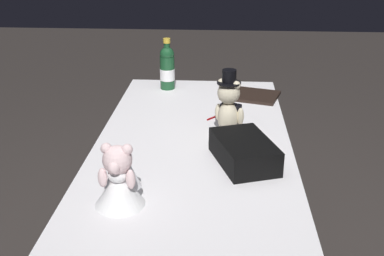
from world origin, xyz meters
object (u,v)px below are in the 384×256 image
at_px(teddy_bear_groom, 229,106).
at_px(teddy_bear_bride, 120,177).
at_px(champagne_bottle, 167,67).
at_px(gift_case_black, 244,151).
at_px(guestbook, 251,95).
at_px(signing_pen, 216,116).

xyz_separation_m(teddy_bear_groom, teddy_bear_bride, (0.64, -0.38, -0.03)).
xyz_separation_m(teddy_bear_bride, champagne_bottle, (-1.27, 0.02, 0.03)).
bearing_deg(champagne_bottle, gift_case_black, 23.79).
bearing_deg(teddy_bear_groom, champagne_bottle, -150.74).
bearing_deg(guestbook, teddy_bear_bride, -7.10).
xyz_separation_m(signing_pen, gift_case_black, (0.50, 0.12, 0.05)).
distance_m(teddy_bear_groom, signing_pen, 0.23).
bearing_deg(guestbook, gift_case_black, 11.89).
xyz_separation_m(teddy_bear_groom, signing_pen, (-0.19, -0.06, -0.12)).
bearing_deg(guestbook, teddy_bear_groom, 2.53).
distance_m(champagne_bottle, gift_case_black, 1.03).
height_order(teddy_bear_bride, gift_case_black, teddy_bear_bride).
bearing_deg(teddy_bear_groom, guestbook, 166.03).
xyz_separation_m(signing_pen, guestbook, (-0.32, 0.19, 0.00)).
height_order(champagne_bottle, guestbook, champagne_bottle).
bearing_deg(signing_pen, gift_case_black, 13.74).
distance_m(teddy_bear_groom, teddy_bear_bride, 0.74).
relative_size(teddy_bear_groom, teddy_bear_bride, 1.31).
height_order(signing_pen, gift_case_black, gift_case_black).
distance_m(teddy_bear_groom, champagne_bottle, 0.72).
relative_size(gift_case_black, guestbook, 1.23).
distance_m(signing_pen, guestbook, 0.38).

